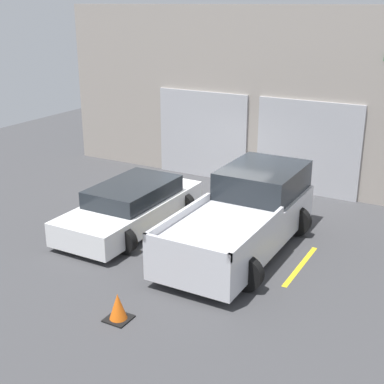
% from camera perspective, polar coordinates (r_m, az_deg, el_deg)
% --- Properties ---
extents(ground_plane, '(28.00, 28.00, 0.00)m').
position_cam_1_polar(ground_plane, '(15.23, 2.55, -2.37)').
color(ground_plane, '#3D3D3F').
extents(shophouse_building, '(14.62, 0.68, 5.64)m').
position_cam_1_polar(shophouse_building, '(17.38, 7.64, 9.77)').
color(shophouse_building, '#9E9389').
rests_on(shophouse_building, ground).
extents(pickup_truck, '(2.54, 5.18, 1.77)m').
position_cam_1_polar(pickup_truck, '(13.00, 5.65, -2.52)').
color(pickup_truck, silver).
rests_on(pickup_truck, ground).
extents(sedan_white, '(2.20, 4.57, 1.19)m').
position_cam_1_polar(sedan_white, '(14.30, -6.41, -1.53)').
color(sedan_white, white).
rests_on(sedan_white, ground).
extents(parking_stripe_far_left, '(0.12, 2.20, 0.01)m').
position_cam_1_polar(parking_stripe_far_left, '(15.40, -11.15, -2.48)').
color(parking_stripe_far_left, gold).
rests_on(parking_stripe_far_left, ground).
extents(parking_stripe_left, '(0.12, 2.20, 0.01)m').
position_cam_1_polar(parking_stripe_left, '(13.71, -1.02, -4.93)').
color(parking_stripe_left, gold).
rests_on(parking_stripe_left, ground).
extents(parking_stripe_centre, '(0.12, 2.20, 0.01)m').
position_cam_1_polar(parking_stripe_centre, '(12.58, 11.50, -7.73)').
color(parking_stripe_centre, gold).
rests_on(parking_stripe_centre, ground).
extents(traffic_cone, '(0.47, 0.47, 0.55)m').
position_cam_1_polar(traffic_cone, '(10.41, -7.90, -12.13)').
color(traffic_cone, black).
rests_on(traffic_cone, ground).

